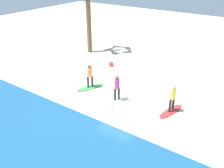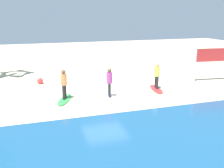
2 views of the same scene
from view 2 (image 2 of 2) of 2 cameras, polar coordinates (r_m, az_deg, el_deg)
ground_plane at (r=15.24m, az=-1.66°, el=-2.52°), size 60.00×60.00×0.00m
surfboard_red at (r=16.63m, az=9.67°, el=-1.07°), size 0.98×2.17×0.09m
surfer_red at (r=16.39m, az=9.82°, el=2.27°), size 0.32×0.45×1.64m
surfboard_white at (r=14.77m, az=-0.57°, el=-2.92°), size 1.05×2.17×0.09m
surfer_white at (r=14.49m, az=-0.58°, el=0.81°), size 0.32×0.45×1.64m
surfboard_green at (r=14.62m, az=-10.32°, el=-3.36°), size 1.31×2.16×0.09m
surfer_green at (r=14.34m, az=-10.50°, el=0.41°), size 0.32×0.44×1.64m
beach_ball at (r=18.37m, az=-15.47°, el=0.65°), size 0.41×0.41×0.41m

